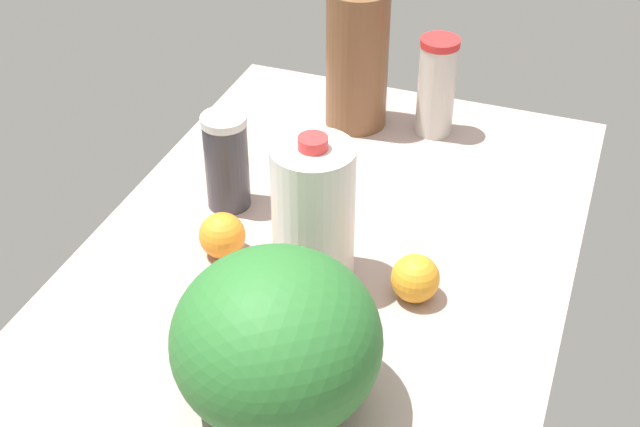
{
  "coord_description": "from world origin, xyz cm",
  "views": [
    {
      "loc": [
        101.55,
        37.34,
        92.29
      ],
      "look_at": [
        0.0,
        0.0,
        13.0
      ],
      "focal_mm": 50.0,
      "sensor_mm": 36.0,
      "label": 1
    }
  ],
  "objects": [
    {
      "name": "lime_by_jug",
      "position": [
        -24.84,
        -15.94,
        5.66
      ],
      "size": [
        5.33,
        5.33,
        5.33
      ],
      "primitive_type": "sphere",
      "color": "#61BA3E",
      "rests_on": "countertop"
    },
    {
      "name": "countertop",
      "position": [
        0.0,
        0.0,
        1.5
      ],
      "size": [
        120.0,
        76.0,
        3.0
      ],
      "primitive_type": "cube",
      "color": "#B29890",
      "rests_on": "ground"
    },
    {
      "name": "orange_far_back",
      "position": [
        2.73,
        -15.42,
        6.69
      ],
      "size": [
        7.39,
        7.39,
        7.39
      ],
      "primitive_type": "sphere",
      "color": "orange",
      "rests_on": "countertop"
    },
    {
      "name": "chocolate_milk_jug",
      "position": [
        -43.96,
        -8.71,
        16.81
      ],
      "size": [
        11.84,
        11.84,
        29.19
      ],
      "color": "brown",
      "rests_on": "countertop"
    },
    {
      "name": "orange_loose",
      "position": [
        2.27,
        15.86,
        6.67
      ],
      "size": [
        7.34,
        7.34,
        7.34
      ],
      "primitive_type": "sphere",
      "color": "orange",
      "rests_on": "countertop"
    },
    {
      "name": "milk_jug",
      "position": [
        2.85,
        0.14,
        14.73
      ],
      "size": [
        12.35,
        12.35,
        25.02
      ],
      "color": "white",
      "rests_on": "countertop"
    },
    {
      "name": "watermelon",
      "position": [
        28.64,
        4.76,
        14.32
      ],
      "size": [
        26.63,
        26.63,
        22.65
      ],
      "primitive_type": "ellipsoid",
      "color": "#2B6F2E",
      "rests_on": "countertop"
    },
    {
      "name": "shaker_bottle",
      "position": [
        -10.18,
        -20.35,
        11.66
      ],
      "size": [
        7.59,
        7.59,
        17.24
      ],
      "color": "#38373E",
      "rests_on": "countertop"
    },
    {
      "name": "tumbler_cup",
      "position": [
        -45.87,
        6.49,
        12.75
      ],
      "size": [
        7.32,
        7.32,
        19.42
      ],
      "color": "beige",
      "rests_on": "countertop"
    }
  ]
}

